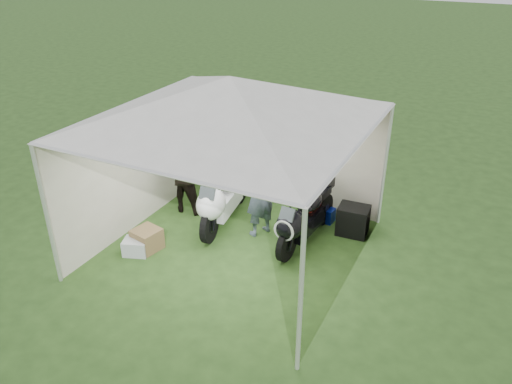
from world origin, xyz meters
TOP-DOWN VIEW (x-y plane):
  - ground at (0.00, 0.00)m, footprint 80.00×80.00m
  - canopy_tent at (-0.00, 0.03)m, footprint 5.66×5.66m
  - motorcycle_white at (-0.60, 0.68)m, footprint 0.70×2.21m
  - motorcycle_black at (0.99, 0.69)m, footprint 0.55×2.00m
  - paddock_stand at (1.07, 1.60)m, footprint 0.38×0.26m
  - person_dark_jacket at (-1.49, 0.82)m, footprint 0.82×0.66m
  - person_blue_jacket at (0.17, 0.66)m, footprint 0.60×0.69m
  - equipment_box at (1.67, 1.40)m, footprint 0.57×0.47m
  - crate_0 at (-1.41, -0.87)m, footprint 0.49×0.44m
  - crate_1 at (-1.33, -0.66)m, footprint 0.50×0.50m

SIDE VIEW (x-z plane):
  - ground at x=0.00m, z-range 0.00..0.00m
  - crate_0 at x=-1.41m, z-range 0.00..0.27m
  - paddock_stand at x=1.07m, z-range 0.00..0.27m
  - crate_1 at x=-1.33m, z-range 0.00..0.38m
  - equipment_box at x=1.67m, z-range 0.00..0.54m
  - motorcycle_black at x=0.99m, z-range 0.06..1.04m
  - motorcycle_white at x=-0.60m, z-range 0.06..1.15m
  - person_blue_jacket at x=0.17m, z-range 0.00..1.59m
  - person_dark_jacket at x=-1.49m, z-range 0.00..1.62m
  - canopy_tent at x=0.00m, z-range 1.08..4.08m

